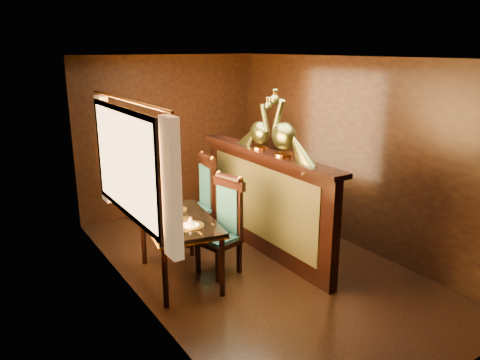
% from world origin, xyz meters
% --- Properties ---
extents(ground, '(5.00, 5.00, 0.00)m').
position_xyz_m(ground, '(0.00, 0.00, 0.00)').
color(ground, black).
rests_on(ground, ground).
extents(room_shell, '(3.04, 5.04, 2.52)m').
position_xyz_m(room_shell, '(-0.09, 0.02, 1.58)').
color(room_shell, black).
rests_on(room_shell, ground).
extents(partition, '(0.26, 2.70, 1.36)m').
position_xyz_m(partition, '(0.32, 0.30, 0.71)').
color(partition, black).
rests_on(partition, ground).
extents(dining_table, '(0.97, 1.37, 0.94)m').
position_xyz_m(dining_table, '(-0.94, 0.22, 0.67)').
color(dining_table, black).
rests_on(dining_table, ground).
extents(chair_left, '(0.52, 0.54, 1.20)m').
position_xyz_m(chair_left, '(-0.38, 0.14, 0.63)').
color(chair_left, black).
rests_on(chair_left, ground).
extents(chair_right, '(0.48, 0.50, 1.23)m').
position_xyz_m(chair_right, '(-0.16, 1.11, 0.64)').
color(chair_right, black).
rests_on(chair_right, ground).
extents(peacock_left, '(0.24, 0.65, 0.78)m').
position_xyz_m(peacock_left, '(0.33, -0.05, 1.75)').
color(peacock_left, '#1B533C').
rests_on(peacock_left, partition).
extents(peacock_right, '(0.21, 0.57, 0.67)m').
position_xyz_m(peacock_right, '(0.33, 0.43, 1.70)').
color(peacock_right, '#1B533C').
rests_on(peacock_right, partition).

